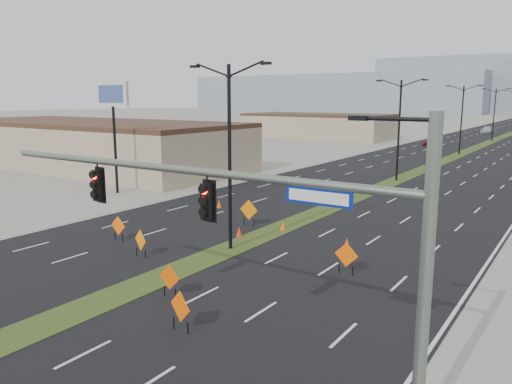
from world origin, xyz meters
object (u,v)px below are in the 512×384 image
Objects in this scene: car_far at (487,130)px; cone_0 at (239,232)px; construction_sign_1 at (140,241)px; cone_2 at (283,226)px; pole_sign_west at (113,102)px; construction_sign_0 at (118,227)px; cone_3 at (219,204)px; signal_mast at (259,224)px; streetlight_1 at (399,127)px; car_left at (431,142)px; construction_sign_5 at (346,256)px; construction_sign_2 at (249,211)px; streetlight_3 at (494,113)px; cone_1 at (347,243)px; streetlight_0 at (230,152)px; construction_sign_3 at (169,279)px; construction_sign_4 at (180,308)px; streetlight_2 at (462,118)px.

cone_0 is at bearing -88.60° from car_far.
construction_sign_1 reaches higher than cone_2.
construction_sign_0 is at bearing -51.43° from pole_sign_west.
cone_0 reaches higher than cone_3.
signal_mast is 13.75m from construction_sign_1.
streetlight_1 is 2.36× the size of car_left.
pole_sign_west is (-25.34, 7.98, 6.95)m from construction_sign_5.
construction_sign_2 is 17.97m from pole_sign_west.
streetlight_3 reaches higher than car_far.
car_left reaches higher than cone_1.
construction_sign_2 is (4.36, 7.09, 0.17)m from construction_sign_0.
streetlight_1 is at bearing 102.30° from cone_1.
streetlight_0 is 8.32m from construction_sign_5.
construction_sign_3 is at bearing -14.69° from construction_sign_1.
cone_0 is (-9.57, 12.22, -4.46)m from signal_mast.
cone_1 is (11.66, 6.22, -0.58)m from construction_sign_0.
signal_mast reaches higher than car_far.
construction_sign_0 is 10.37m from cone_3.
cone_0 is 1.04× the size of cone_3.
construction_sign_4 reaches higher than cone_1.
car_left is at bearing 96.10° from streetlight_0.
pole_sign_west reaches higher than car_left.
cone_3 is (-7.04, 7.93, -5.10)m from streetlight_0.
streetlight_1 is 6.96× the size of construction_sign_3.
car_far is at bearing 95.56° from cone_1.
construction_sign_0 is 0.84× the size of construction_sign_2.
construction_sign_0 is (-14.94, 7.60, -3.92)m from signal_mast.
construction_sign_2 is (-2.02, -51.31, -4.38)m from streetlight_2.
streetlight_3 is (-8.56, 94.00, 0.63)m from signal_mast.
signal_mast reaches higher than construction_sign_3.
streetlight_2 is at bearing 90.45° from cone_2.
car_far reaches higher than cone_0.
construction_sign_0 is 1.03× the size of construction_sign_3.
streetlight_3 is 6.34× the size of construction_sign_5.
signal_mast is at bearing -82.61° from streetlight_2.
pole_sign_west reaches higher than construction_sign_4.
construction_sign_4 is at bearing -73.85° from car_left.
signal_mast is at bearing -48.99° from cone_3.
streetlight_1 is 6.70× the size of construction_sign_1.
cone_1 is (-1.73, 4.02, -0.64)m from construction_sign_5.
construction_sign_0 reaches higher than cone_0.
car_far is 99.19m from cone_3.
construction_sign_1 is 2.59× the size of cone_1.
construction_sign_3 is (8.38, -4.51, -0.03)m from construction_sign_0.
cone_0 is (5.37, 4.62, -0.54)m from construction_sign_0.
streetlight_3 is 1.04× the size of pole_sign_west.
cone_3 is (-11.56, 16.93, -0.60)m from construction_sign_4.
cone_1 is at bearing 14.24° from cone_0.
signal_mast is at bearing -76.64° from cone_1.
streetlight_2 is at bearing 97.39° from signal_mast.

